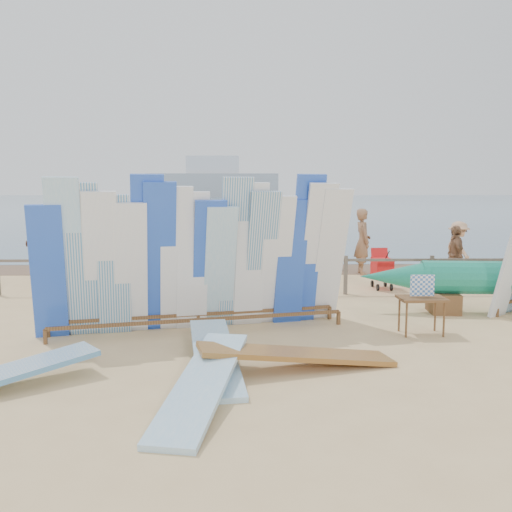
{
  "coord_description": "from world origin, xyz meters",
  "views": [
    {
      "loc": [
        -0.29,
        -9.34,
        2.4
      ],
      "look_at": [
        -0.1,
        1.77,
        1.05
      ],
      "focal_mm": 38.0,
      "sensor_mm": 36.0,
      "label": 1
    }
  ],
  "objects_px": {
    "beach_chair_left": "(263,277)",
    "beach_chair_right": "(278,277)",
    "beachgoer_0": "(96,254)",
    "beachgoer_1": "(105,250)",
    "beachgoer_7": "(363,242)",
    "vendor_table": "(421,314)",
    "beachgoer_5": "(319,243)",
    "beachgoer_10": "(455,256)",
    "flat_board_c": "(298,369)",
    "beachgoer_3": "(238,253)",
    "beachgoer_9": "(458,250)",
    "beachgoer_extra_1": "(40,245)",
    "main_surfboard_rack": "(200,262)",
    "beachgoer_2": "(173,246)",
    "beachgoer_11": "(116,241)",
    "beachgoer_4": "(282,252)",
    "stroller": "(382,273)",
    "flat_board_b": "(203,399)",
    "flat_board_a": "(215,366)"
  },
  "relations": [
    {
      "from": "beach_chair_left",
      "to": "beach_chair_right",
      "type": "xyz_separation_m",
      "value": [
        0.39,
        0.13,
        -0.04
      ]
    },
    {
      "from": "beach_chair_right",
      "to": "beachgoer_0",
      "type": "bearing_deg",
      "value": 173.3
    },
    {
      "from": "beachgoer_1",
      "to": "beachgoer_7",
      "type": "height_order",
      "value": "beachgoer_7"
    },
    {
      "from": "vendor_table",
      "to": "beachgoer_5",
      "type": "xyz_separation_m",
      "value": [
        -0.7,
        7.69,
        0.46
      ]
    },
    {
      "from": "vendor_table",
      "to": "beachgoer_10",
      "type": "bearing_deg",
      "value": 61.79
    },
    {
      "from": "flat_board_c",
      "to": "beachgoer_3",
      "type": "distance_m",
      "value": 7.19
    },
    {
      "from": "beachgoer_5",
      "to": "flat_board_c",
      "type": "bearing_deg",
      "value": -11.89
    },
    {
      "from": "beachgoer_9",
      "to": "beachgoer_10",
      "type": "xyz_separation_m",
      "value": [
        -0.64,
        -1.42,
        -0.01
      ]
    },
    {
      "from": "beachgoer_extra_1",
      "to": "beachgoer_10",
      "type": "distance_m",
      "value": 10.88
    },
    {
      "from": "vendor_table",
      "to": "beachgoer_3",
      "type": "bearing_deg",
      "value": 119.38
    },
    {
      "from": "beachgoer_5",
      "to": "main_surfboard_rack",
      "type": "bearing_deg",
      "value": -24.87
    },
    {
      "from": "beachgoer_2",
      "to": "beachgoer_3",
      "type": "xyz_separation_m",
      "value": [
        1.72,
        -0.24,
        -0.15
      ]
    },
    {
      "from": "beachgoer_11",
      "to": "beachgoer_4",
      "type": "height_order",
      "value": "beachgoer_4"
    },
    {
      "from": "stroller",
      "to": "beachgoer_5",
      "type": "xyz_separation_m",
      "value": [
        -1.09,
        3.48,
        0.4
      ]
    },
    {
      "from": "beachgoer_7",
      "to": "beachgoer_11",
      "type": "distance_m",
      "value": 7.52
    },
    {
      "from": "beachgoer_7",
      "to": "flat_board_c",
      "type": "bearing_deg",
      "value": 157.9
    },
    {
      "from": "beachgoer_5",
      "to": "beachgoer_1",
      "type": "bearing_deg",
      "value": -72.09
    },
    {
      "from": "vendor_table",
      "to": "beachgoer_extra_1",
      "type": "relative_size",
      "value": 0.54
    },
    {
      "from": "beachgoer_3",
      "to": "beachgoer_2",
      "type": "bearing_deg",
      "value": -82.86
    },
    {
      "from": "flat_board_b",
      "to": "beachgoer_2",
      "type": "distance_m",
      "value": 8.54
    },
    {
      "from": "beachgoer_7",
      "to": "flat_board_b",
      "type": "bearing_deg",
      "value": 153.21
    },
    {
      "from": "flat_board_c",
      "to": "beachgoer_10",
      "type": "xyz_separation_m",
      "value": [
        4.49,
        6.19,
        0.77
      ]
    },
    {
      "from": "beachgoer_9",
      "to": "vendor_table",
      "type": "bearing_deg",
      "value": 146.11
    },
    {
      "from": "beach_chair_left",
      "to": "beachgoer_2",
      "type": "relative_size",
      "value": 0.52
    },
    {
      "from": "main_surfboard_rack",
      "to": "beachgoer_9",
      "type": "distance_m",
      "value": 8.65
    },
    {
      "from": "flat_board_b",
      "to": "flat_board_a",
      "type": "height_order",
      "value": "flat_board_b"
    },
    {
      "from": "flat_board_a",
      "to": "stroller",
      "type": "height_order",
      "value": "stroller"
    },
    {
      "from": "flat_board_b",
      "to": "beach_chair_right",
      "type": "height_order",
      "value": "beach_chair_right"
    },
    {
      "from": "beachgoer_9",
      "to": "beachgoer_11",
      "type": "relative_size",
      "value": 0.95
    },
    {
      "from": "beach_chair_right",
      "to": "beachgoer_5",
      "type": "distance_m",
      "value": 3.55
    },
    {
      "from": "beachgoer_0",
      "to": "beachgoer_2",
      "type": "xyz_separation_m",
      "value": [
        1.76,
        1.13,
        0.08
      ]
    },
    {
      "from": "beach_chair_left",
      "to": "beachgoer_1",
      "type": "bearing_deg",
      "value": 178.41
    },
    {
      "from": "beachgoer_9",
      "to": "beachgoer_1",
      "type": "bearing_deg",
      "value": 84.89
    },
    {
      "from": "beachgoer_4",
      "to": "beachgoer_3",
      "type": "bearing_deg",
      "value": -145.72
    },
    {
      "from": "flat_board_c",
      "to": "beachgoer_extra_1",
      "type": "height_order",
      "value": "beachgoer_extra_1"
    },
    {
      "from": "beachgoer_5",
      "to": "beachgoer_7",
      "type": "height_order",
      "value": "beachgoer_7"
    },
    {
      "from": "beachgoer_0",
      "to": "beachgoer_3",
      "type": "relative_size",
      "value": 1.08
    },
    {
      "from": "flat_board_b",
      "to": "beachgoer_3",
      "type": "xyz_separation_m",
      "value": [
        0.26,
        8.13,
        0.77
      ]
    },
    {
      "from": "beachgoer_4",
      "to": "stroller",
      "type": "bearing_deg",
      "value": 75.34
    },
    {
      "from": "beachgoer_3",
      "to": "beachgoer_4",
      "type": "distance_m",
      "value": 1.51
    },
    {
      "from": "beachgoer_11",
      "to": "beachgoer_1",
      "type": "bearing_deg",
      "value": 77.44
    },
    {
      "from": "flat_board_a",
      "to": "beachgoer_4",
      "type": "distance_m",
      "value": 6.14
    },
    {
      "from": "beachgoer_extra_1",
      "to": "beachgoer_3",
      "type": "height_order",
      "value": "beachgoer_extra_1"
    },
    {
      "from": "flat_board_c",
      "to": "beachgoer_11",
      "type": "xyz_separation_m",
      "value": [
        -4.75,
        9.71,
        0.82
      ]
    },
    {
      "from": "beachgoer_2",
      "to": "main_surfboard_rack",
      "type": "bearing_deg",
      "value": -86.57
    },
    {
      "from": "stroller",
      "to": "beachgoer_0",
      "type": "bearing_deg",
      "value": 177.19
    },
    {
      "from": "beachgoer_11",
      "to": "beachgoer_10",
      "type": "relative_size",
      "value": 1.07
    },
    {
      "from": "vendor_table",
      "to": "beachgoer_0",
      "type": "bearing_deg",
      "value": 144.89
    },
    {
      "from": "flat_board_a",
      "to": "beachgoer_11",
      "type": "relative_size",
      "value": 1.65
    },
    {
      "from": "beachgoer_4",
      "to": "beachgoer_2",
      "type": "bearing_deg",
      "value": -126.75
    }
  ]
}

